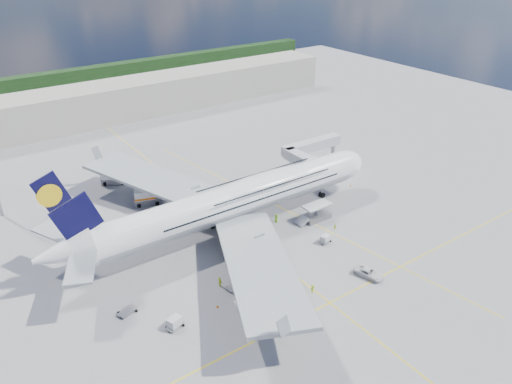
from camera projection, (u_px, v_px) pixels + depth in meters
ground at (262, 250)px, 100.53m from camera, size 300.00×300.00×0.00m
taxi_line_main at (262, 250)px, 100.53m from camera, size 0.25×220.00×0.01m
taxi_line_cross at (330, 303)px, 86.00m from camera, size 120.00×0.25×0.01m
taxi_line_diag at (286, 210)px, 114.95m from camera, size 14.16×99.06×0.01m
airliner at (235, 200)px, 104.77m from camera, size 77.26×79.15×23.71m
jet_bridge at (309, 152)px, 127.83m from camera, size 18.80×12.10×8.50m
cargo_loader at (316, 214)px, 110.66m from camera, size 8.53×3.20×3.67m
terminal at (96, 104)px, 166.77m from camera, size 180.00×16.00×12.00m
tree_line at (151, 68)px, 220.83m from camera, size 160.00×6.00×8.00m
dolly_row_a at (175, 322)px, 80.16m from camera, size 3.40×2.56×1.92m
dolly_row_b at (265, 284)px, 90.00m from camera, size 3.28×1.89×0.47m
dolly_row_c at (235, 286)px, 89.45m from camera, size 3.57×2.32×0.49m
dolly_back at (127, 311)px, 83.51m from camera, size 3.72×2.94×0.48m
dolly_nose_far at (325, 239)px, 102.43m from camera, size 2.95×2.08×1.69m
dolly_nose_near at (264, 242)px, 102.20m from camera, size 3.42×2.23×0.47m
baggage_tug at (244, 303)px, 84.50m from camera, size 3.23×1.55×2.01m
catering_truck_inner at (147, 198)px, 116.57m from camera, size 6.91×4.24×3.84m
catering_truck_outer at (114, 177)px, 126.42m from camera, size 7.32×5.36×4.03m
service_van at (369, 273)px, 92.28m from camera, size 3.94×6.05×1.55m
crew_nose at (320, 210)px, 113.34m from camera, size 0.68×0.52×1.69m
crew_loader at (335, 228)px, 106.59m from camera, size 0.91×0.95×1.55m
crew_wing at (220, 282)px, 89.60m from camera, size 0.52×1.17×1.98m
crew_van at (276, 218)px, 109.77m from camera, size 0.73×1.02×1.94m
crew_tug at (313, 289)px, 87.94m from camera, size 1.22×0.84×1.74m
cone_nose at (350, 185)px, 125.81m from camera, size 0.40×0.40×0.51m
cone_wing_left_inner at (141, 221)px, 110.25m from camera, size 0.41×0.41×0.53m
cone_wing_left_outer at (141, 198)px, 119.72m from camera, size 0.38×0.38×0.48m
cone_wing_right_inner at (250, 247)px, 100.77m from camera, size 0.49×0.49×0.62m
cone_wing_right_outer at (217, 306)px, 84.77m from camera, size 0.45×0.45×0.57m
cone_tail at (82, 268)px, 94.44m from camera, size 0.39×0.39×0.49m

